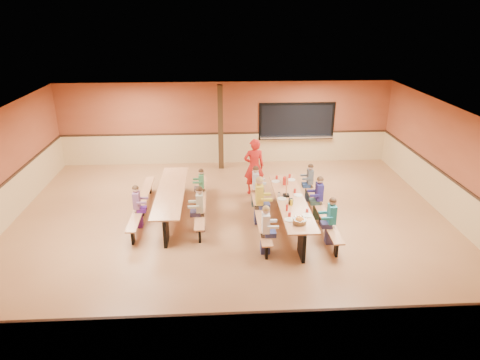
{
  "coord_description": "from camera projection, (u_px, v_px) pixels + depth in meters",
  "views": [
    {
      "loc": [
        -0.35,
        -10.2,
        5.47
      ],
      "look_at": [
        0.25,
        0.37,
        1.15
      ],
      "focal_mm": 32.0,
      "sensor_mm": 36.0,
      "label": 1
    }
  ],
  "objects": [
    {
      "name": "place_settings",
      "position": [
        291.0,
        198.0,
        11.19
      ],
      "size": [
        0.65,
        3.3,
        0.11
      ],
      "primitive_type": null,
      "color": "beige",
      "rests_on": "cafeteria_table_main"
    },
    {
      "name": "seated_child_tan_sec",
      "position": [
        200.0,
        209.0,
        11.0
      ],
      "size": [
        0.38,
        0.31,
        1.23
      ],
      "primitive_type": null,
      "color": "#B1AE90",
      "rests_on": "ground"
    },
    {
      "name": "standing_woman",
      "position": [
        254.0,
        167.0,
        13.15
      ],
      "size": [
        0.69,
        0.5,
        1.77
      ],
      "primitive_type": "imported",
      "rotation": [
        0.0,
        0.0,
        3.27
      ],
      "color": "red",
      "rests_on": "ground"
    },
    {
      "name": "napkin_dispenser",
      "position": [
        291.0,
        201.0,
        11.0
      ],
      "size": [
        0.1,
        0.14,
        0.13
      ],
      "primitive_type": "cube",
      "color": "black",
      "rests_on": "cafeteria_table_main"
    },
    {
      "name": "condiment_ketchup",
      "position": [
        287.0,
        208.0,
        10.6
      ],
      "size": [
        0.06,
        0.06,
        0.17
      ],
      "primitive_type": "cylinder",
      "color": "#B2140F",
      "rests_on": "cafeteria_table_main"
    },
    {
      "name": "chip_bowl",
      "position": [
        300.0,
        221.0,
        9.98
      ],
      "size": [
        0.32,
        0.32,
        0.15
      ],
      "primitive_type": null,
      "color": "orange",
      "rests_on": "cafeteria_table_main"
    },
    {
      "name": "cafeteria_table_second",
      "position": [
        171.0,
        197.0,
        11.9
      ],
      "size": [
        1.91,
        3.7,
        0.74
      ],
      "color": "#BC784B",
      "rests_on": "ground"
    },
    {
      "name": "structural_post",
      "position": [
        221.0,
        128.0,
        15.01
      ],
      "size": [
        0.18,
        0.18,
        3.0
      ],
      "primitive_type": "cube",
      "color": "#312010",
      "rests_on": "ground"
    },
    {
      "name": "table_paddle",
      "position": [
        286.0,
        192.0,
        11.39
      ],
      "size": [
        0.16,
        0.16,
        0.56
      ],
      "color": "black",
      "rests_on": "cafeteria_table_main"
    },
    {
      "name": "seated_child_white_left",
      "position": [
        266.0,
        230.0,
        10.0
      ],
      "size": [
        0.37,
        0.3,
        1.21
      ],
      "primitive_type": null,
      "color": "white",
      "rests_on": "ground"
    },
    {
      "name": "cafeteria_table_main",
      "position": [
        291.0,
        208.0,
        11.3
      ],
      "size": [
        1.91,
        3.7,
        0.74
      ],
      "color": "#BC784B",
      "rests_on": "ground"
    },
    {
      "name": "punch_pitcher",
      "position": [
        285.0,
        181.0,
        12.17
      ],
      "size": [
        0.16,
        0.16,
        0.22
      ],
      "primitive_type": "cylinder",
      "color": "red",
      "rests_on": "cafeteria_table_main"
    },
    {
      "name": "condiment_mustard",
      "position": [
        291.0,
        203.0,
        10.87
      ],
      "size": [
        0.06,
        0.06,
        0.17
      ],
      "primitive_type": "cylinder",
      "color": "yellow",
      "rests_on": "cafeteria_table_main"
    },
    {
      "name": "seated_child_char_right",
      "position": [
        310.0,
        183.0,
        12.75
      ],
      "size": [
        0.34,
        0.28,
        1.15
      ],
      "primitive_type": null,
      "color": "#4E5359",
      "rests_on": "ground"
    },
    {
      "name": "seated_child_navy_right",
      "position": [
        319.0,
        198.0,
        11.65
      ],
      "size": [
        0.38,
        0.31,
        1.23
      ],
      "primitive_type": null,
      "color": "navy",
      "rests_on": "ground"
    },
    {
      "name": "seated_child_purple_sec",
      "position": [
        137.0,
        207.0,
        11.21
      ],
      "size": [
        0.35,
        0.29,
        1.18
      ],
      "primitive_type": null,
      "color": "#774A6F",
      "rests_on": "ground"
    },
    {
      "name": "kitchen_pass_through",
      "position": [
        297.0,
        123.0,
        15.68
      ],
      "size": [
        2.78,
        0.28,
        1.38
      ],
      "color": "black",
      "rests_on": "ground"
    },
    {
      "name": "seated_child_green_sec",
      "position": [
        202.0,
        187.0,
        12.5
      ],
      "size": [
        0.32,
        0.26,
        1.11
      ],
      "primitive_type": null,
      "color": "#3C7D4C",
      "rests_on": "ground"
    },
    {
      "name": "seated_adult_yellow",
      "position": [
        259.0,
        201.0,
        11.38
      ],
      "size": [
        0.42,
        0.35,
        1.32
      ],
      "primitive_type": null,
      "color": "gold",
      "rests_on": "ground"
    },
    {
      "name": "ground",
      "position": [
        231.0,
        225.0,
        11.52
      ],
      "size": [
        12.0,
        12.0,
        0.0
      ],
      "primitive_type": "plane",
      "color": "#975F39",
      "rests_on": "ground"
    },
    {
      "name": "seated_child_teal_right",
      "position": [
        331.0,
        221.0,
        10.42
      ],
      "size": [
        0.37,
        0.3,
        1.22
      ],
      "primitive_type": null,
      "color": "teal",
      "rests_on": "ground"
    },
    {
      "name": "seated_child_grey_left",
      "position": [
        256.0,
        186.0,
        12.4
      ],
      "size": [
        0.37,
        0.31,
        1.22
      ],
      "primitive_type": null,
      "color": "#B6B6B6",
      "rests_on": "ground"
    },
    {
      "name": "room_envelope",
      "position": [
        231.0,
        202.0,
        11.26
      ],
      "size": [
        12.04,
        10.04,
        3.02
      ],
      "color": "brown",
      "rests_on": "ground"
    }
  ]
}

